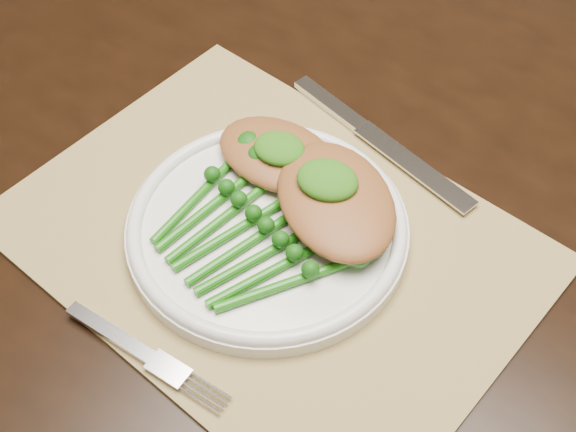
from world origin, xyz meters
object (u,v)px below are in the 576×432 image
at_px(placemat, 270,241).
at_px(broccolini_bundle, 242,237).
at_px(dinner_plate, 267,227).
at_px(chicken_fillet_left, 278,154).
at_px(dining_table, 335,354).

height_order(placemat, broccolini_bundle, broccolini_bundle).
distance_m(dinner_plate, chicken_fillet_left, 0.08).
height_order(dining_table, chicken_fillet_left, chicken_fillet_left).
bearing_deg(dining_table, dinner_plate, -94.98).
distance_m(dining_table, dinner_plate, 0.41).
xyz_separation_m(dining_table, broccolini_bundle, (-0.04, -0.14, 0.40)).
bearing_deg(placemat, broccolini_bundle, -113.25).
relative_size(chicken_fillet_left, broccolini_bundle, 0.57).
height_order(dining_table, dinner_plate, dinner_plate).
relative_size(dining_table, chicken_fillet_left, 14.37).
height_order(dinner_plate, chicken_fillet_left, chicken_fillet_left).
relative_size(dining_table, dinner_plate, 6.99).
relative_size(dining_table, broccolini_bundle, 8.23).
relative_size(placemat, dinner_plate, 1.80).
xyz_separation_m(dining_table, placemat, (-0.03, -0.12, 0.37)).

